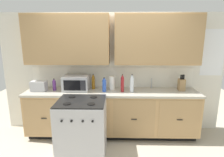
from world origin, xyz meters
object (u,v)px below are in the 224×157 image
(knife_block, at_px, (182,85))
(stove_range, at_px, (82,128))
(paper_towel_roll, at_px, (112,83))
(bottle_clear, at_px, (132,83))
(bottle_red, at_px, (122,83))
(bottle_blue, at_px, (104,85))
(bottle_violet, at_px, (54,85))
(toaster, at_px, (39,86))
(microwave, at_px, (76,83))
(bottle_amber, at_px, (93,82))

(knife_block, bearing_deg, stove_range, -158.71)
(stove_range, relative_size, paper_towel_roll, 3.65)
(bottle_clear, relative_size, bottle_red, 1.02)
(stove_range, distance_m, bottle_blue, 0.88)
(bottle_violet, bearing_deg, toaster, -170.64)
(knife_block, relative_size, paper_towel_roll, 1.19)
(microwave, bearing_deg, knife_block, 0.68)
(microwave, distance_m, paper_towel_roll, 0.68)
(stove_range, xyz_separation_m, toaster, (-0.92, 0.61, 0.53))
(microwave, distance_m, bottle_amber, 0.33)
(bottle_clear, height_order, bottle_violet, bottle_clear)
(bottle_violet, bearing_deg, stove_range, -46.02)
(stove_range, height_order, knife_block, knife_block)
(microwave, height_order, knife_block, knife_block)
(bottle_red, bearing_deg, toaster, 179.17)
(microwave, distance_m, bottle_violet, 0.42)
(stove_range, distance_m, bottle_violet, 1.07)
(knife_block, distance_m, bottle_amber, 1.70)
(microwave, bearing_deg, bottle_blue, -9.03)
(knife_block, bearing_deg, bottle_amber, 177.97)
(paper_towel_roll, xyz_separation_m, bottle_blue, (-0.14, -0.14, 0.00))
(microwave, height_order, bottle_violet, microwave)
(knife_block, bearing_deg, bottle_violet, -179.05)
(bottle_clear, relative_size, bottle_blue, 1.24)
(stove_range, height_order, bottle_violet, bottle_violet)
(toaster, height_order, paper_towel_roll, paper_towel_roll)
(toaster, relative_size, knife_block, 0.90)
(microwave, distance_m, knife_block, 2.02)
(microwave, height_order, paper_towel_roll, microwave)
(paper_towel_roll, bearing_deg, bottle_red, -34.85)
(microwave, relative_size, knife_block, 1.55)
(knife_block, distance_m, bottle_clear, 0.97)
(bottle_red, height_order, bottle_violet, bottle_red)
(toaster, height_order, bottle_blue, bottle_blue)
(bottle_blue, relative_size, bottle_amber, 0.91)
(knife_block, xyz_separation_m, bottle_red, (-1.13, -0.11, 0.05))
(toaster, relative_size, paper_towel_roll, 1.08)
(microwave, bearing_deg, bottle_clear, -5.74)
(bottle_violet, distance_m, bottle_amber, 0.75)
(knife_block, bearing_deg, bottle_clear, -172.26)
(paper_towel_roll, bearing_deg, toaster, -175.11)
(bottle_red, relative_size, bottle_violet, 1.46)
(stove_range, distance_m, paper_towel_roll, 1.04)
(stove_range, relative_size, bottle_amber, 3.16)
(bottle_red, height_order, bottle_amber, bottle_red)
(toaster, bearing_deg, bottle_clear, -1.43)
(knife_block, distance_m, bottle_blue, 1.47)
(toaster, distance_m, bottle_violet, 0.28)
(stove_range, distance_m, bottle_red, 1.07)
(paper_towel_roll, distance_m, bottle_red, 0.25)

